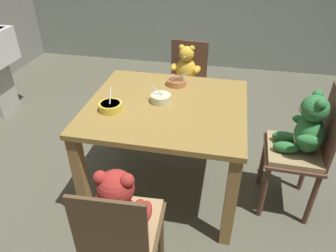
{
  "coord_description": "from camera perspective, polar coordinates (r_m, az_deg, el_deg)",
  "views": [
    {
      "loc": [
        0.38,
        -1.79,
        1.77
      ],
      "look_at": [
        0.0,
        0.05,
        0.53
      ],
      "focal_mm": 33.49,
      "sensor_mm": 36.0,
      "label": 1
    }
  ],
  "objects": [
    {
      "name": "porridge_bowl_cream_center",
      "position": [
        2.12,
        -1.32,
        5.08
      ],
      "size": [
        0.15,
        0.14,
        0.12
      ],
      "color": "beige",
      "rests_on": "dining_table"
    },
    {
      "name": "teddy_chair_far_center",
      "position": [
        2.94,
        3.15,
        8.89
      ],
      "size": [
        0.41,
        0.43,
        0.85
      ],
      "rotation": [
        0.0,
        0.0,
        -1.65
      ],
      "color": "brown",
      "rests_on": "ground_plane"
    },
    {
      "name": "teddy_chair_near_right",
      "position": [
        2.21,
        23.56,
        -1.86
      ],
      "size": [
        0.38,
        0.41,
        0.92
      ],
      "rotation": [
        0.0,
        0.0,
        3.11
      ],
      "color": "brown",
      "rests_on": "ground_plane"
    },
    {
      "name": "porridge_bowl_yellow_near_left",
      "position": [
        2.06,
        -10.41,
        3.52
      ],
      "size": [
        0.15,
        0.16,
        0.13
      ],
      "color": "yellow",
      "rests_on": "dining_table"
    },
    {
      "name": "dining_table",
      "position": [
        2.16,
        -0.27,
        1.17
      ],
      "size": [
        1.06,
        0.96,
        0.74
      ],
      "color": "olive",
      "rests_on": "ground_plane"
    },
    {
      "name": "porridge_bowl_terracotta_far_center",
      "position": [
        2.35,
        1.58,
        8.04
      ],
      "size": [
        0.15,
        0.15,
        0.12
      ],
      "color": "#BC7644",
      "rests_on": "dining_table"
    },
    {
      "name": "ground_plane",
      "position": [
        2.56,
        -0.23,
        -10.98
      ],
      "size": [
        5.2,
        5.2,
        0.04
      ],
      "color": "#5B5948"
    },
    {
      "name": "teddy_chair_near_front",
      "position": [
        1.56,
        -8.6,
        -16.44
      ],
      "size": [
        0.38,
        0.42,
        0.9
      ],
      "rotation": [
        0.0,
        0.0,
        1.62
      ],
      "color": "brown",
      "rests_on": "ground_plane"
    }
  ]
}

